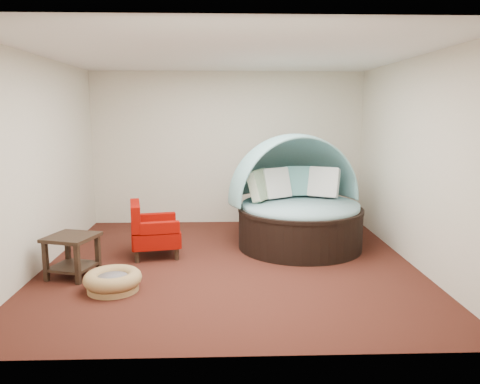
{
  "coord_description": "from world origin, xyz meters",
  "views": [
    {
      "loc": [
        -0.08,
        -6.2,
        2.07
      ],
      "look_at": [
        0.16,
        0.6,
        0.9
      ],
      "focal_mm": 35.0,
      "sensor_mm": 36.0,
      "label": 1
    }
  ],
  "objects_px": {
    "pet_basket": "(113,280)",
    "red_armchair": "(152,231)",
    "side_table": "(72,250)",
    "canopy_daybed": "(297,195)"
  },
  "relations": [
    {
      "from": "red_armchair",
      "to": "side_table",
      "type": "xyz_separation_m",
      "value": [
        -0.87,
        -0.84,
        -0.02
      ]
    },
    {
      "from": "canopy_daybed",
      "to": "red_armchair",
      "type": "xyz_separation_m",
      "value": [
        -2.18,
        -0.47,
        -0.44
      ]
    },
    {
      "from": "canopy_daybed",
      "to": "red_armchair",
      "type": "bearing_deg",
      "value": 174.52
    },
    {
      "from": "pet_basket",
      "to": "side_table",
      "type": "bearing_deg",
      "value": 141.19
    },
    {
      "from": "pet_basket",
      "to": "red_armchair",
      "type": "distance_m",
      "value": 1.38
    },
    {
      "from": "pet_basket",
      "to": "red_armchair",
      "type": "bearing_deg",
      "value": 79.03
    },
    {
      "from": "side_table",
      "to": "pet_basket",
      "type": "bearing_deg",
      "value": -38.81
    },
    {
      "from": "pet_basket",
      "to": "red_armchair",
      "type": "height_order",
      "value": "red_armchair"
    },
    {
      "from": "canopy_daybed",
      "to": "red_armchair",
      "type": "height_order",
      "value": "canopy_daybed"
    },
    {
      "from": "red_armchair",
      "to": "side_table",
      "type": "bearing_deg",
      "value": -147.39
    }
  ]
}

